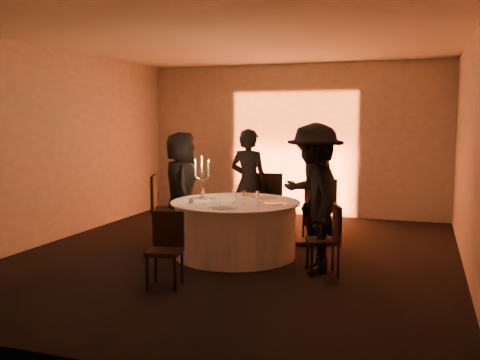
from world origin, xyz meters
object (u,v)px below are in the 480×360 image
(banquet_table, at_px, (235,229))
(chair_right, at_px, (329,236))
(chair_left, at_px, (161,204))
(chair_back_right, at_px, (321,206))
(chair_back_left, at_px, (271,199))
(guest_back_left, at_px, (249,183))
(guest_right, at_px, (315,198))
(coffee_cup, at_px, (192,201))
(candelabra, at_px, (202,184))
(guest_left, at_px, (181,187))
(chair_front, at_px, (166,245))
(guest_back_right, at_px, (310,189))

(banquet_table, bearing_deg, chair_right, -18.92)
(chair_left, bearing_deg, chair_back_right, -90.77)
(chair_left, xyz_separation_m, chair_back_right, (2.35, 0.87, -0.03))
(chair_back_left, xyz_separation_m, guest_back_left, (-0.27, -0.36, 0.30))
(chair_back_left, relative_size, guest_right, 0.55)
(coffee_cup, distance_m, candelabra, 0.47)
(guest_back_left, bearing_deg, chair_left, 42.23)
(guest_left, bearing_deg, guest_right, -143.48)
(guest_back_left, xyz_separation_m, coffee_cup, (-0.32, -1.56, -0.08))
(chair_left, xyz_separation_m, chair_front, (1.09, -1.99, -0.12))
(banquet_table, height_order, guest_back_left, guest_back_left)
(guest_right, bearing_deg, guest_back_right, 174.75)
(guest_left, bearing_deg, chair_back_left, -79.94)
(guest_left, distance_m, candelabra, 0.78)
(banquet_table, distance_m, guest_right, 1.38)
(chair_front, bearing_deg, chair_back_left, 72.80)
(guest_right, height_order, coffee_cup, guest_right)
(guest_back_right, bearing_deg, candelabra, -12.22)
(banquet_table, distance_m, candelabra, 0.82)
(guest_right, relative_size, candelabra, 3.03)
(guest_back_left, xyz_separation_m, guest_back_right, (1.07, -0.30, -0.01))
(chair_back_left, xyz_separation_m, candelabra, (-0.61, -1.49, 0.40))
(guest_left, height_order, guest_back_right, guest_back_right)
(chair_left, xyz_separation_m, candelabra, (0.85, -0.36, 0.40))
(chair_back_right, xyz_separation_m, candelabra, (-1.50, -1.23, 0.43))
(chair_front, xyz_separation_m, guest_back_right, (1.17, 2.46, 0.39))
(banquet_table, xyz_separation_m, chair_back_right, (0.95, 1.34, 0.17))
(chair_right, relative_size, coffee_cup, 7.84)
(chair_front, distance_m, coffee_cup, 1.26)
(guest_back_left, bearing_deg, chair_back_left, -116.89)
(chair_left, distance_m, chair_right, 2.94)
(chair_front, xyz_separation_m, coffee_cup, (-0.22, 1.20, 0.33))
(chair_left, relative_size, chair_right, 1.21)
(guest_left, bearing_deg, banquet_table, -148.54)
(coffee_cup, xyz_separation_m, candelabra, (-0.03, 0.44, 0.19))
(coffee_cup, bearing_deg, banquet_table, 31.48)
(guest_right, height_order, candelabra, guest_right)
(guest_left, bearing_deg, guest_back_right, -110.40)
(guest_left, distance_m, guest_back_left, 1.10)
(chair_left, height_order, guest_left, guest_left)
(guest_right, bearing_deg, chair_back_left, -169.62)
(chair_back_left, xyz_separation_m, chair_back_right, (0.89, -0.26, -0.03))
(chair_right, bearing_deg, banquet_table, -129.66)
(chair_back_left, distance_m, chair_front, 3.14)
(chair_left, bearing_deg, banquet_table, -129.87)
(guest_back_right, distance_m, coffee_cup, 1.88)
(chair_right, bearing_deg, chair_left, -129.60)
(chair_front, distance_m, candelabra, 1.73)
(chair_front, bearing_deg, chair_back_right, 55.76)
(chair_right, xyz_separation_m, guest_back_left, (-1.59, 1.72, 0.40))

